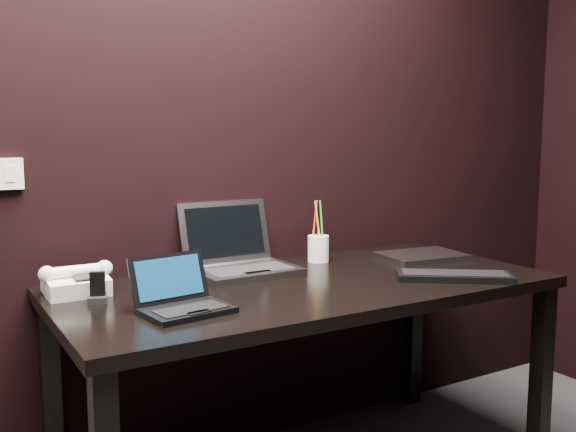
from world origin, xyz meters
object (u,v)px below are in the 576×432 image
silver_laptop (240,260)px  pen_cup (318,247)px  desk (308,303)px  desk_phone (76,282)px  netbook (182,301)px  ext_keyboard (454,276)px  mobile_phone (98,291)px  closed_laptop (422,256)px

silver_laptop → pen_cup: (0.36, 0.02, 0.01)m
desk → desk_phone: bearing=163.2°
netbook → pen_cup: 0.84m
desk → silver_laptop: silver_laptop is taller
ext_keyboard → pen_cup: (-0.24, 0.51, 0.05)m
netbook → desk_phone: 0.41m
netbook → pen_cup: pen_cup is taller
desk_phone → mobile_phone: size_ratio=2.45×
ext_keyboard → closed_laptop: (0.16, 0.34, -0.00)m
pen_cup → mobile_phone: bearing=-169.0°
netbook → ext_keyboard: size_ratio=0.67×
pen_cup → netbook: bearing=-151.2°
desk → closed_laptop: 0.63m
silver_laptop → closed_laptop: size_ratio=1.05×
closed_laptop → pen_cup: pen_cup is taller
ext_keyboard → pen_cup: size_ratio=1.63×
pen_cup → closed_laptop: bearing=-22.8°
desk → mobile_phone: (-0.69, 0.09, 0.11)m
desk → netbook: bearing=-165.7°
ext_keyboard → desk_phone: 1.27m
silver_laptop → desk: bearing=-61.0°
ext_keyboard → desk_phone: bearing=159.1°
mobile_phone → pen_cup: pen_cup is taller
pen_cup → ext_keyboard: bearing=-64.8°
netbook → desk_phone: (-0.22, 0.35, 0.01)m
desk → desk_phone: size_ratio=7.44×
desk → pen_cup: size_ratio=6.90×
silver_laptop → ext_keyboard: (0.60, -0.48, -0.04)m
closed_laptop → pen_cup: (-0.40, 0.17, 0.05)m
desk → closed_laptop: bearing=9.7°
ext_keyboard → closed_laptop: bearing=65.1°
silver_laptop → mobile_phone: size_ratio=3.99×
netbook → closed_laptop: 1.15m
closed_laptop → mobile_phone: (-1.31, -0.01, 0.02)m
ext_keyboard → closed_laptop: ext_keyboard is taller
netbook → mobile_phone: size_ratio=2.89×
desk → mobile_phone: size_ratio=18.27×
mobile_phone → pen_cup: (0.91, 0.18, 0.02)m
netbook → silver_laptop: 0.53m
desk → mobile_phone: mobile_phone is taller
netbook → mobile_phone: 0.29m
desk_phone → ext_keyboard: bearing=-20.9°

